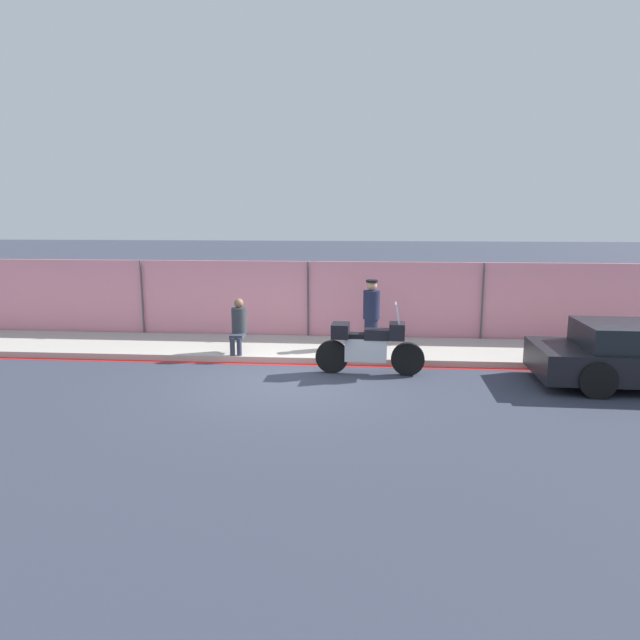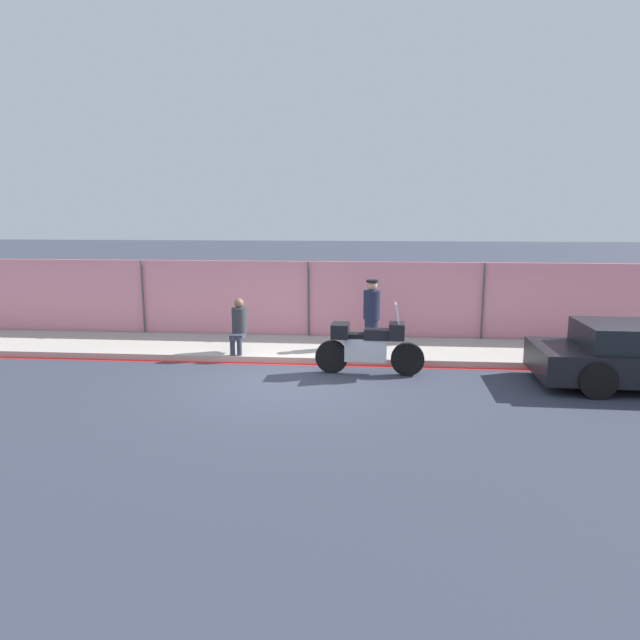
# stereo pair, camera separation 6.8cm
# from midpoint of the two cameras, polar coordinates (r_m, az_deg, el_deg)

# --- Properties ---
(ground_plane) EXTENTS (120.00, 120.00, 0.00)m
(ground_plane) POSITION_cam_midpoint_polar(r_m,az_deg,el_deg) (11.64, -3.00, -6.15)
(ground_plane) COLOR #333847
(sidewalk) EXTENTS (33.58, 2.41, 0.14)m
(sidewalk) POSITION_cam_midpoint_polar(r_m,az_deg,el_deg) (14.09, -1.53, -2.86)
(sidewalk) COLOR #ADA89E
(sidewalk) RESTS_ON ground_plane
(curb_paint_stripe) EXTENTS (33.58, 0.18, 0.01)m
(curb_paint_stripe) POSITION_cam_midpoint_polar(r_m,az_deg,el_deg) (12.86, -2.20, -4.50)
(curb_paint_stripe) COLOR red
(curb_paint_stripe) RESTS_ON ground_plane
(storefront_fence) EXTENTS (31.90, 0.17, 2.12)m
(storefront_fence) POSITION_cam_midpoint_polar(r_m,az_deg,el_deg) (15.16, -0.98, 1.90)
(storefront_fence) COLOR pink
(storefront_fence) RESTS_ON ground_plane
(motorcycle) EXTENTS (2.30, 0.55, 1.53)m
(motorcycle) POSITION_cam_midpoint_polar(r_m,az_deg,el_deg) (12.05, 5.03, -2.54)
(motorcycle) COLOR black
(motorcycle) RESTS_ON ground_plane
(officer_standing) EXTENTS (0.40, 0.40, 1.64)m
(officer_standing) POSITION_cam_midpoint_polar(r_m,az_deg,el_deg) (13.87, 5.33, 0.70)
(officer_standing) COLOR #191E38
(officer_standing) RESTS_ON sidewalk
(person_seated_on_curb) EXTENTS (0.36, 0.65, 1.26)m
(person_seated_on_curb) POSITION_cam_midpoint_polar(r_m,az_deg,el_deg) (13.44, -7.98, -0.27)
(person_seated_on_curb) COLOR #2D3342
(person_seated_on_curb) RESTS_ON sidewalk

